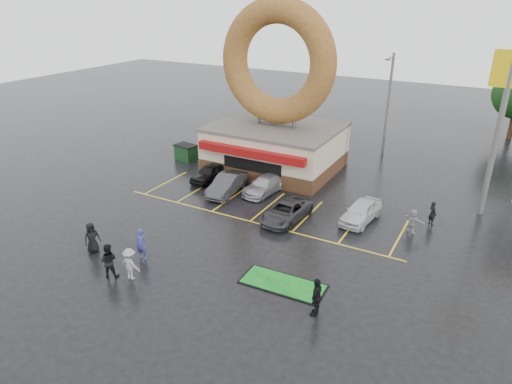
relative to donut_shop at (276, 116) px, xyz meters
The scene contains 19 objects.
ground 14.04m from the donut_shop, 76.98° to the right, with size 120.00×120.00×0.00m, color black.
donut_shop is the anchor object (origin of this frame).
shell_sign 16.29m from the donut_shop, ahead, with size 2.20×0.36×10.60m.
streetlight_left 9.87m from the donut_shop, 135.22° to the left, with size 0.40×2.21×9.00m.
streetlight_mid 10.59m from the donut_shop, 48.62° to the left, with size 0.40×2.21×9.00m.
car_black 7.06m from the donut_shop, 123.14° to the right, with size 1.52×3.78×1.29m, color black.
car_dgrey 7.50m from the donut_shop, 96.49° to the right, with size 1.50×4.30×1.42m, color #323335.
car_silver 6.50m from the donut_shop, 71.72° to the right, with size 1.72×4.24×1.23m, color #A6A5AA.
car_grey 10.37m from the donut_shop, 59.01° to the right, with size 2.02×4.37×1.22m, color #2E2E31.
car_white 11.66m from the donut_shop, 33.08° to the right, with size 1.60×3.99×1.36m, color silver.
person_blue 16.81m from the donut_shop, 89.94° to the right, with size 0.68×0.44×1.86m, color navy.
person_blackjkt 18.89m from the donut_shop, 90.93° to the right, with size 0.93×0.72×1.91m, color black.
person_hoodie 18.53m from the donut_shop, 87.43° to the right, with size 1.14×0.66×1.76m, color gray.
person_bystander 17.82m from the donut_shop, 99.79° to the right, with size 0.89×0.58×1.83m, color black.
person_cameraman 19.50m from the donut_shop, 57.61° to the right, with size 1.14×0.47×1.94m, color black.
person_walker_near 14.33m from the donut_shop, 25.73° to the right, with size 1.47×0.47×1.59m, color #979699.
person_walker_far 14.51m from the donut_shop, 17.80° to the right, with size 0.58×0.38×1.59m, color black.
dumpster 8.95m from the donut_shop, 165.88° to the right, with size 1.80×1.20×1.30m, color #1B4721.
putting_green 17.41m from the donut_shop, 61.85° to the right, with size 4.42×2.03×0.54m.
Camera 1 is at (13.13, -19.49, 13.68)m, focal length 32.00 mm.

